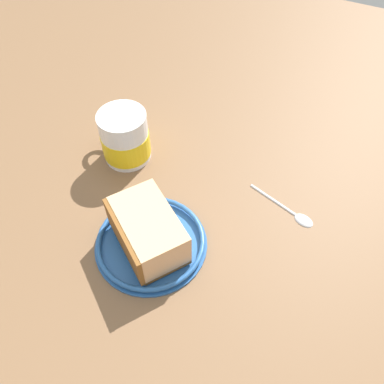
{
  "coord_description": "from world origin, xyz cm",
  "views": [
    {
      "loc": [
        -32.23,
        -19.46,
        47.81
      ],
      "look_at": [
        -0.58,
        -4.12,
        3.0
      ],
      "focal_mm": 36.23,
      "sensor_mm": 36.0,
      "label": 1
    }
  ],
  "objects": [
    {
      "name": "small_plate",
      "position": [
        -9.55,
        -2.05,
        0.71
      ],
      "size": [
        15.85,
        15.85,
        1.44
      ],
      "color": "#26599E",
      "rests_on": "ground_plane"
    },
    {
      "name": "teaspoon",
      "position": [
        4.4,
        -18.73,
        0.35
      ],
      "size": [
        4.58,
        11.18,
        0.8
      ],
      "color": "silver",
      "rests_on": "ground_plane"
    },
    {
      "name": "tea_mug",
      "position": [
        3.93,
        10.16,
        4.02
      ],
      "size": [
        7.85,
        10.09,
        8.8
      ],
      "color": "white",
      "rests_on": "ground_plane"
    },
    {
      "name": "cake_slice",
      "position": [
        -9.78,
        -1.89,
        3.8
      ],
      "size": [
        12.58,
        13.49,
        6.11
      ],
      "color": "brown",
      "rests_on": "small_plate"
    },
    {
      "name": "ground_plane",
      "position": [
        0.0,
        0.0,
        -1.59
      ],
      "size": [
        150.34,
        150.34,
        3.18
      ],
      "primitive_type": "cube",
      "color": "brown"
    }
  ]
}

